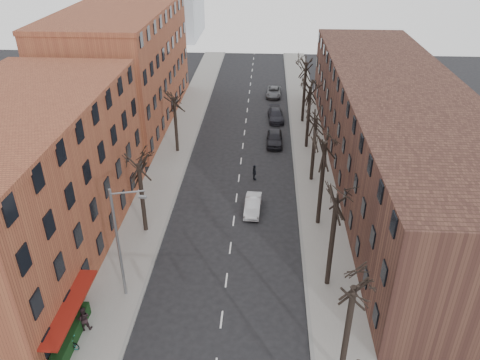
% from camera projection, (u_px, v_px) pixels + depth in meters
% --- Properties ---
extents(sidewalk_left, '(4.00, 90.00, 0.15)m').
position_uv_depth(sidewalk_left, '(176.00, 147.00, 55.99)').
color(sidewalk_left, gray).
rests_on(sidewalk_left, ground).
extents(sidewalk_right, '(4.00, 90.00, 0.15)m').
position_uv_depth(sidewalk_right, '(310.00, 151.00, 55.18)').
color(sidewalk_right, gray).
rests_on(sidewalk_right, ground).
extents(building_left_near, '(12.00, 26.00, 12.00)m').
position_uv_depth(building_left_near, '(22.00, 186.00, 36.09)').
color(building_left_near, brown).
rests_on(building_left_near, ground).
extents(building_left_far, '(12.00, 28.00, 14.00)m').
position_uv_depth(building_left_far, '(124.00, 68.00, 60.81)').
color(building_left_far, brown).
rests_on(building_left_far, ground).
extents(building_right, '(12.00, 50.00, 10.00)m').
position_uv_depth(building_right, '(395.00, 131.00, 48.01)').
color(building_right, '#503025').
rests_on(building_right, ground).
extents(awning_left, '(1.20, 7.00, 0.15)m').
position_uv_depth(awning_left, '(77.00, 336.00, 30.88)').
color(awning_left, maroon).
rests_on(awning_left, ground).
extents(hedge, '(0.80, 6.00, 1.00)m').
position_uv_depth(hedge, '(68.00, 341.00, 29.70)').
color(hedge, black).
rests_on(hedge, sidewalk_left).
extents(tree_right_b, '(5.20, 5.20, 10.80)m').
position_uv_depth(tree_right_b, '(327.00, 284.00, 35.24)').
color(tree_right_b, black).
rests_on(tree_right_b, ground).
extents(tree_right_c, '(5.20, 5.20, 11.60)m').
position_uv_depth(tree_right_c, '(318.00, 224.00, 42.20)').
color(tree_right_c, black).
rests_on(tree_right_c, ground).
extents(tree_right_d, '(5.20, 5.20, 10.00)m').
position_uv_depth(tree_right_d, '(311.00, 180.00, 49.15)').
color(tree_right_d, black).
rests_on(tree_right_d, ground).
extents(tree_right_e, '(5.20, 5.20, 10.80)m').
position_uv_depth(tree_right_e, '(306.00, 147.00, 56.11)').
color(tree_right_e, black).
rests_on(tree_right_e, ground).
extents(tree_right_f, '(5.20, 5.20, 11.60)m').
position_uv_depth(tree_right_f, '(302.00, 122.00, 63.06)').
color(tree_right_f, black).
rests_on(tree_right_f, ground).
extents(tree_left_a, '(5.20, 5.20, 9.50)m').
position_uv_depth(tree_left_a, '(146.00, 231.00, 41.22)').
color(tree_left_a, black).
rests_on(tree_left_a, ground).
extents(tree_left_b, '(5.20, 5.20, 9.50)m').
position_uv_depth(tree_left_b, '(178.00, 152.00, 55.13)').
color(tree_left_b, black).
rests_on(tree_left_b, ground).
extents(streetlight, '(2.45, 0.22, 9.03)m').
position_uv_depth(streetlight, '(120.00, 240.00, 31.77)').
color(streetlight, slate).
rests_on(streetlight, ground).
extents(silver_sedan, '(1.61, 4.16, 1.35)m').
position_uv_depth(silver_sedan, '(253.00, 205.00, 43.65)').
color(silver_sedan, silver).
rests_on(silver_sedan, ground).
extents(parked_car_near, '(1.94, 4.80, 1.63)m').
position_uv_depth(parked_car_near, '(275.00, 138.00, 56.55)').
color(parked_car_near, black).
rests_on(parked_car_near, ground).
extents(parked_car_mid, '(2.35, 5.07, 1.44)m').
position_uv_depth(parked_car_mid, '(276.00, 115.00, 63.32)').
color(parked_car_mid, black).
rests_on(parked_car_mid, ground).
extents(parked_car_far, '(2.43, 4.86, 1.32)m').
position_uv_depth(parked_car_far, '(274.00, 92.00, 71.85)').
color(parked_car_far, '#5A5C61').
rests_on(parked_car_far, ground).
extents(pedestrian_b, '(1.02, 0.87, 1.83)m').
position_uv_depth(pedestrian_b, '(84.00, 319.00, 30.81)').
color(pedestrian_b, black).
rests_on(pedestrian_b, sidewalk_left).
extents(pedestrian_crossing, '(0.70, 1.08, 1.71)m').
position_uv_depth(pedestrian_crossing, '(254.00, 173.00, 48.82)').
color(pedestrian_crossing, black).
rests_on(pedestrian_crossing, ground).
extents(bicycle, '(1.96, 1.06, 0.98)m').
position_uv_depth(bicycle, '(66.00, 342.00, 29.65)').
color(bicycle, gray).
rests_on(bicycle, sidewalk_left).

